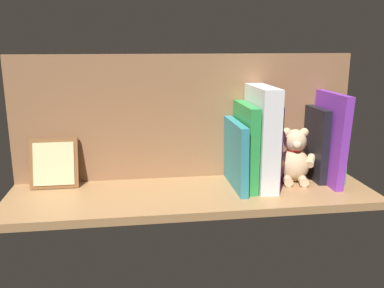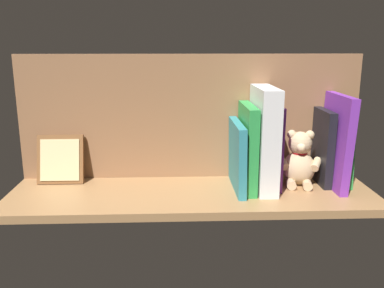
# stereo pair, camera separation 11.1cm
# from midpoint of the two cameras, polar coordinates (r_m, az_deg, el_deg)

# --- Properties ---
(ground_plane) EXTENTS (1.02, 0.31, 0.02)m
(ground_plane) POSITION_cam_midpoint_polar(r_m,az_deg,el_deg) (1.17, -2.73, -7.02)
(ground_plane) COLOR #A87A4C
(shelf_back_panel) EXTENTS (1.02, 0.02, 0.37)m
(shelf_back_panel) POSITION_cam_midpoint_polar(r_m,az_deg,el_deg) (1.25, -3.43, 3.70)
(shelf_back_panel) COLOR #946643
(shelf_back_panel) RESTS_ON ground_plane
(book_0) EXTENTS (0.03, 0.14, 0.23)m
(book_0) POSITION_cam_midpoint_polar(r_m,az_deg,el_deg) (1.30, 16.65, 0.27)
(book_0) COLOR green
(book_0) RESTS_ON ground_plane
(book_1) EXTENTS (0.03, 0.19, 0.27)m
(book_1) POSITION_cam_midpoint_polar(r_m,az_deg,el_deg) (1.26, 16.07, 0.76)
(book_1) COLOR purple
(book_1) RESTS_ON ground_plane
(book_2) EXTENTS (0.02, 0.13, 0.22)m
(book_2) POSITION_cam_midpoint_polar(r_m,az_deg,el_deg) (1.28, 14.35, -0.01)
(book_2) COLOR black
(book_2) RESTS_ON ground_plane
(teddy_bear) EXTENTS (0.13, 0.12, 0.16)m
(teddy_bear) POSITION_cam_midpoint_polar(r_m,az_deg,el_deg) (1.25, 11.47, -1.94)
(teddy_bear) COLOR #D1B284
(teddy_bear) RESTS_ON ground_plane
(book_3) EXTENTS (0.01, 0.16, 0.24)m
(book_3) POSITION_cam_midpoint_polar(r_m,az_deg,el_deg) (1.22, 8.32, 0.03)
(book_3) COLOR purple
(book_3) RESTS_ON ground_plane
(dictionary_thick_white) EXTENTS (0.05, 0.19, 0.29)m
(dictionary_thick_white) POSITION_cam_midpoint_polar(r_m,az_deg,el_deg) (1.18, 6.90, 0.95)
(dictionary_thick_white) COLOR white
(dictionary_thick_white) RESTS_ON ground_plane
(book_4) EXTENTS (0.03, 0.19, 0.24)m
(book_4) POSITION_cam_midpoint_polar(r_m,az_deg,el_deg) (1.18, 4.71, -0.25)
(book_4) COLOR green
(book_4) RESTS_ON ground_plane
(book_5) EXTENTS (0.03, 0.20, 0.19)m
(book_5) POSITION_cam_midpoint_polar(r_m,az_deg,el_deg) (1.17, 3.36, -1.51)
(book_5) COLOR teal
(book_5) RESTS_ON ground_plane
(picture_frame_leaning) EXTENTS (0.13, 0.05, 0.14)m
(picture_frame_leaning) POSITION_cam_midpoint_polar(r_m,az_deg,el_deg) (1.26, -20.93, -2.54)
(picture_frame_leaning) COLOR brown
(picture_frame_leaning) RESTS_ON ground_plane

